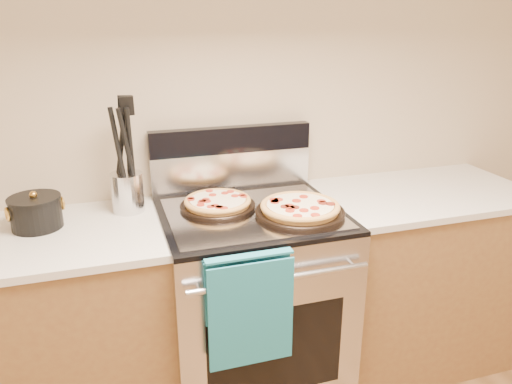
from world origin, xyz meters
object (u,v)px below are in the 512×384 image
object	(u,v)px
pepperoni_pizza_back	(218,203)
utensil_crock	(127,192)
saucepan	(36,214)
range_body	(251,307)
pepperoni_pizza_front	(300,209)

from	to	relation	value
pepperoni_pizza_back	utensil_crock	size ratio (longest dim) A/B	1.88
utensil_crock	saucepan	xyz separation A→B (m)	(-0.36, -0.07, -0.03)
pepperoni_pizza_back	saucepan	xyz separation A→B (m)	(-0.72, 0.05, 0.02)
pepperoni_pizza_back	saucepan	bearing A→B (deg)	176.31
range_body	saucepan	world-z (taller)	saucepan
range_body	pepperoni_pizza_front	distance (m)	0.54
range_body	pepperoni_pizza_front	xyz separation A→B (m)	(0.18, -0.11, 0.50)
pepperoni_pizza_front	pepperoni_pizza_back	bearing A→B (deg)	150.04
pepperoni_pizza_back	saucepan	size ratio (longest dim) A/B	1.65
range_body	pepperoni_pizza_back	bearing A→B (deg)	151.10
pepperoni_pizza_back	pepperoni_pizza_front	distance (m)	0.35
pepperoni_pizza_back	saucepan	distance (m)	0.72
pepperoni_pizza_back	range_body	bearing A→B (deg)	-28.90
range_body	pepperoni_pizza_back	distance (m)	0.52
pepperoni_pizza_back	utensil_crock	bearing A→B (deg)	161.70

